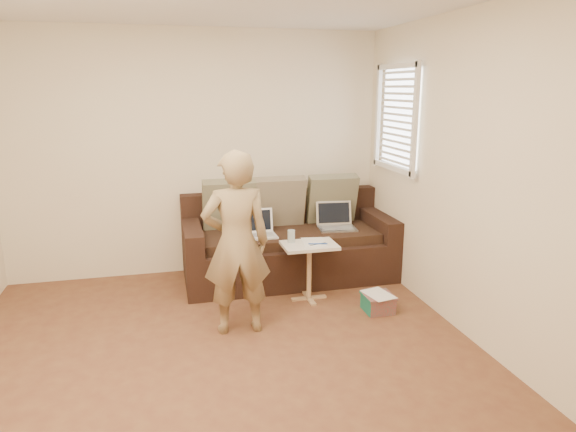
# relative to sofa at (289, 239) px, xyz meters

# --- Properties ---
(floor) EXTENTS (4.50, 4.50, 0.00)m
(floor) POSITION_rel_sofa_xyz_m (-0.90, -1.77, -0.42)
(floor) COLOR brown
(floor) RESTS_ON ground
(wall_back) EXTENTS (4.00, 0.00, 4.00)m
(wall_back) POSITION_rel_sofa_xyz_m (-0.90, 0.48, 0.87)
(wall_back) COLOR beige
(wall_back) RESTS_ON ground
(wall_front) EXTENTS (4.00, 0.00, 4.00)m
(wall_front) POSITION_rel_sofa_xyz_m (-0.90, -4.03, 0.87)
(wall_front) COLOR beige
(wall_front) RESTS_ON ground
(wall_right) EXTENTS (0.00, 4.50, 4.50)m
(wall_right) POSITION_rel_sofa_xyz_m (1.10, -1.77, 0.87)
(wall_right) COLOR beige
(wall_right) RESTS_ON ground
(window_blinds) EXTENTS (0.12, 0.88, 1.08)m
(window_blinds) POSITION_rel_sofa_xyz_m (1.05, -0.27, 1.28)
(window_blinds) COLOR white
(window_blinds) RESTS_ON wall_right
(sofa) EXTENTS (2.20, 0.95, 0.85)m
(sofa) POSITION_rel_sofa_xyz_m (0.00, 0.00, 0.00)
(sofa) COLOR black
(sofa) RESTS_ON ground
(pillow_left) EXTENTS (0.55, 0.29, 0.57)m
(pillow_left) POSITION_rel_sofa_xyz_m (-0.60, 0.22, 0.37)
(pillow_left) COLOR #69674E
(pillow_left) RESTS_ON sofa
(pillow_mid) EXTENTS (0.55, 0.27, 0.57)m
(pillow_mid) POSITION_rel_sofa_xyz_m (-0.05, 0.22, 0.37)
(pillow_mid) COLOR #6E664E
(pillow_mid) RESTS_ON sofa
(pillow_right) EXTENTS (0.55, 0.28, 0.57)m
(pillow_right) POSITION_rel_sofa_xyz_m (0.55, 0.22, 0.37)
(pillow_right) COLOR #69674E
(pillow_right) RESTS_ON sofa
(laptop_silver) EXTENTS (0.42, 0.32, 0.26)m
(laptop_silver) POSITION_rel_sofa_xyz_m (0.52, -0.06, 0.10)
(laptop_silver) COLOR #B7BABC
(laptop_silver) RESTS_ON sofa
(laptop_white) EXTENTS (0.37, 0.28, 0.27)m
(laptop_white) POSITION_rel_sofa_xyz_m (-0.36, -0.14, 0.10)
(laptop_white) COLOR white
(laptop_white) RESTS_ON sofa
(person) EXTENTS (0.56, 0.39, 1.54)m
(person) POSITION_rel_sofa_xyz_m (-0.71, -1.11, 0.34)
(person) COLOR olive
(person) RESTS_ON ground
(side_table) EXTENTS (0.51, 0.36, 0.56)m
(side_table) POSITION_rel_sofa_xyz_m (0.05, -0.62, -0.14)
(side_table) COLOR silver
(side_table) RESTS_ON ground
(drinking_glass) EXTENTS (0.07, 0.07, 0.12)m
(drinking_glass) POSITION_rel_sofa_xyz_m (-0.11, -0.54, 0.20)
(drinking_glass) COLOR silver
(drinking_glass) RESTS_ON side_table
(scissors) EXTENTS (0.20, 0.13, 0.02)m
(scissors) POSITION_rel_sofa_xyz_m (0.12, -0.67, 0.14)
(scissors) COLOR silver
(scissors) RESTS_ON side_table
(paper_on_table) EXTENTS (0.25, 0.33, 0.00)m
(paper_on_table) POSITION_rel_sofa_xyz_m (0.10, -0.59, 0.14)
(paper_on_table) COLOR white
(paper_on_table) RESTS_ON side_table
(striped_box) EXTENTS (0.27, 0.27, 0.17)m
(striped_box) POSITION_rel_sofa_xyz_m (0.58, -1.05, -0.34)
(striped_box) COLOR red
(striped_box) RESTS_ON ground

